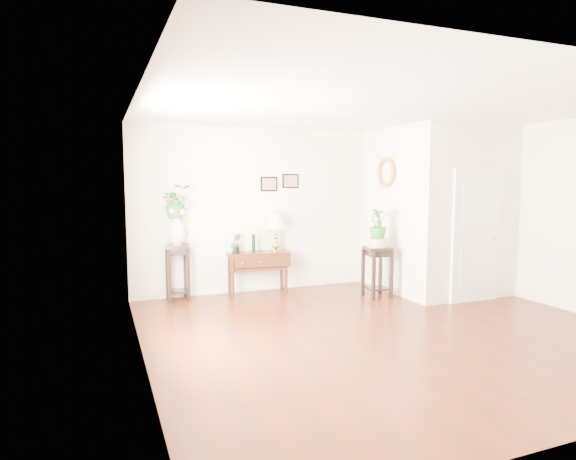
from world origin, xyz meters
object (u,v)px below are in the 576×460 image
plant_stand_a (178,273)px  plant_stand_b (377,272)px  console_table (258,272)px  table_lamp (275,231)px

plant_stand_a → plant_stand_b: (3.07, -1.00, -0.03)m
console_table → table_lamp: size_ratio=1.61×
plant_stand_b → table_lamp: bearing=144.7°
plant_stand_a → table_lamp: bearing=0.0°
table_lamp → plant_stand_a: bearing=180.0°
console_table → plant_stand_b: plant_stand_b is taller
console_table → table_lamp: 0.77m
plant_stand_a → console_table: bearing=0.0°
console_table → plant_stand_b: bearing=-22.8°
table_lamp → plant_stand_b: table_lamp is taller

